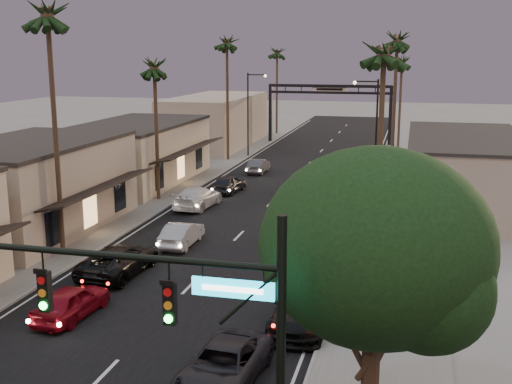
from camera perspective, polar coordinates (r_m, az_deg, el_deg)
The scene contains 30 objects.
ground at distance 51.19m, azimuth 2.02°, elevation -0.26°, with size 200.00×200.00×0.00m, color slate.
road at distance 55.98m, azimuth 3.08°, elevation 0.83°, with size 14.00×120.00×0.02m, color black.
sidewalk_left at distance 64.96m, azimuth -4.01°, elevation 2.48°, with size 5.00×92.00×0.12m, color slate.
sidewalk_right at distance 61.90m, azimuth 12.99°, elevation 1.69°, with size 5.00×92.00×0.12m, color slate.
storefront_mid at distance 42.75m, azimuth -19.36°, elevation 0.28°, with size 8.00×14.00×5.50m, color gray.
storefront_far at distance 56.61m, azimuth -10.54°, elevation 3.33°, with size 8.00×16.00×5.00m, color #C5B697.
storefront_dist at distance 77.88m, azimuth -3.57°, elevation 6.31°, with size 8.00×20.00×6.00m, color gray.
building_right at distance 49.80m, azimuth 18.02°, elevation 1.71°, with size 8.00×18.00×5.00m, color gray.
traffic_signal at distance 14.96m, azimuth -5.10°, elevation -11.75°, with size 8.51×0.22×7.80m.
corner_tree at distance 17.17m, azimuth 10.80°, elevation -5.51°, with size 6.20×6.20×8.80m.
arch at distance 79.75m, azimuth 6.55°, elevation 8.22°, with size 15.20×0.40×7.27m.
streetlight_right at distance 54.31m, azimuth 10.37°, elevation 5.98°, with size 2.13×0.30×9.00m.
streetlight_left at distance 69.30m, azimuth -0.50°, elevation 7.52°, with size 2.13×0.30×9.00m.
palm_lb at distance 36.24m, azimuth -18.09°, elevation 15.26°, with size 3.20×3.20×15.20m.
palm_lc at distance 48.68m, azimuth -9.04°, elevation 11.37°, with size 3.20×3.20×12.20m.
palm_ld at distance 66.62m, azimuth -2.61°, elevation 13.41°, with size 3.20×3.20×14.20m.
palm_ra at distance 32.93m, azimuth 11.34°, elevation 12.58°, with size 3.20×3.20×13.20m.
palm_rb at distance 52.93m, azimuth 12.47°, elevation 13.42°, with size 3.20×3.20×14.20m.
palm_rc at distance 72.91m, azimuth 12.87°, elevation 11.50°, with size 3.20×3.20×12.20m.
palm_far at distance 88.84m, azimuth 1.89°, elevation 12.53°, with size 3.20×3.20×13.20m.
oncoming_red at distance 28.96m, azimuth -16.11°, elevation -9.34°, with size 1.68×4.18×1.43m, color maroon.
oncoming_pickup at distance 33.73m, azimuth -12.10°, elevation -5.94°, with size 2.50×5.42×1.51m, color black.
oncoming_silver at distance 38.03m, azimuth -6.61°, elevation -3.72°, with size 1.48×4.25×1.40m, color #999A9E.
oncoming_white at distance 47.06m, azimuth -5.21°, elevation -0.47°, with size 2.16×5.31×1.54m, color silver.
oncoming_dgrey at distance 51.97m, azimuth -2.47°, elevation 0.75°, with size 1.72×4.28×1.46m, color black.
oncoming_grey_far at distance 60.40m, azimuth 0.20°, elevation 2.34°, with size 1.41×4.05×1.34m, color #434347.
curbside_near at distance 22.74m, azimuth -2.91°, elevation -15.12°, with size 2.30×4.99×1.39m, color black.
curbside_black at distance 27.19m, azimuth 4.21°, elevation -10.10°, with size 2.27×5.58×1.62m, color black.
curbside_grey at distance 39.46m, azimuth 4.40°, elevation -3.05°, with size 1.70×4.22×1.44m, color #4C4C51.
curbside_far at distance 62.02m, azimuth 8.94°, elevation 2.49°, with size 1.50×4.29×1.41m, color black.
Camera 1 is at (10.21, -8.89, 11.18)m, focal length 45.00 mm.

